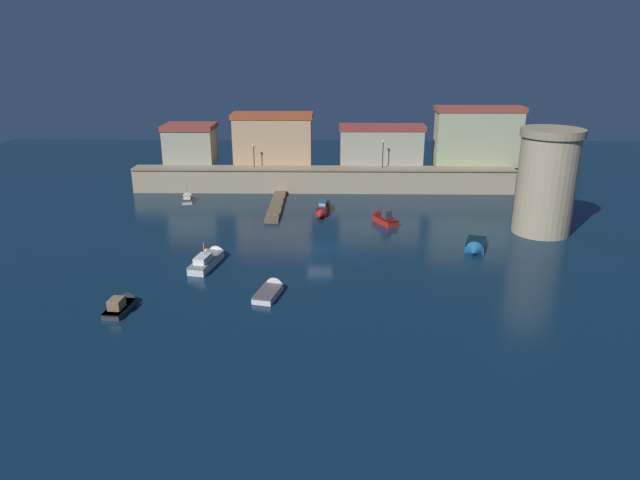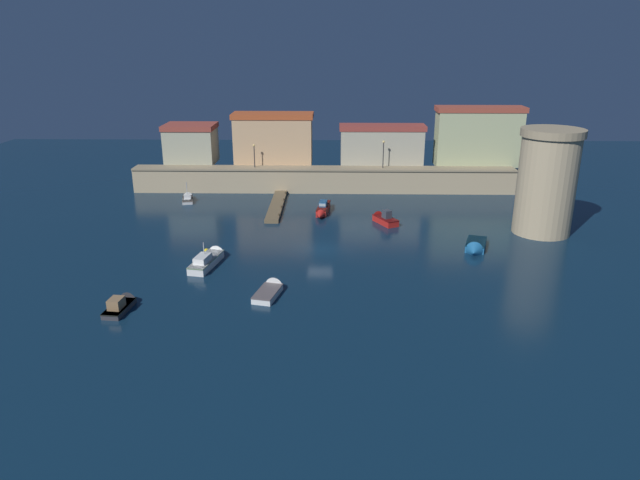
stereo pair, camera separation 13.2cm
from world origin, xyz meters
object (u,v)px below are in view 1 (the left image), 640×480
Objects in this scene: moored_boat_0 at (383,218)px; moored_boat_5 at (322,209)px; moored_boat_1 at (271,290)px; moored_boat_4 at (187,198)px; moored_boat_2 at (122,304)px; moored_boat_6 at (210,258)px; moored_boat_3 at (475,247)px; mooring_buoy_0 at (206,251)px; fortress_tower at (546,181)px; quay_lamp_0 at (254,152)px; quay_lamp_1 at (383,150)px.

moored_boat_5 is (-7.03, 3.41, 0.03)m from moored_boat_0.
moored_boat_1 is (-11.00, -19.80, -0.19)m from moored_boat_0.
moored_boat_2 is at bearing 172.15° from moored_boat_4.
moored_boat_0 is at bearing -15.80° from moored_boat_1.
moored_boat_1 is 9.32m from moored_boat_6.
moored_boat_0 is at bearing -122.45° from moored_boat_4.
moored_boat_5 is 0.94× the size of moored_boat_6.
moored_boat_3 is at bearing -48.26° from moored_boat_1.
moored_boat_0 reaches higher than moored_boat_1.
mooring_buoy_0 is at bearing 90.58° from moored_boat_0.
moored_boat_5 is at bearing -120.11° from moored_boat_4.
quay_lamp_0 is (-33.51, 17.35, -0.20)m from fortress_tower.
moored_boat_0 is at bearing -38.54° from moored_boat_2.
moored_boat_2 is at bearing -106.82° from mooring_buoy_0.
moored_boat_4 is (-25.91, -4.85, -5.54)m from quay_lamp_1.
moored_boat_3 is (8.50, -9.22, -0.10)m from moored_boat_0.
moored_boat_6 reaches higher than moored_boat_1.
moored_boat_2 is 30.48m from moored_boat_5.
fortress_tower is 2.31× the size of moored_boat_3.
fortress_tower is at bearing 142.82° from moored_boat_3.
moored_boat_6 is at bearing -20.98° from moored_boat_2.
fortress_tower is at bearing 80.83° from moored_boat_5.
moored_boat_2 is 0.87× the size of moored_boat_3.
moored_boat_5 is (3.97, 23.20, 0.22)m from moored_boat_1.
moored_boat_1 is 11.85m from moored_boat_2.
moored_boat_6 is (7.39, -22.29, 0.17)m from moored_boat_4.
moored_boat_4 is (-41.85, 12.50, -5.42)m from fortress_tower.
moored_boat_3 is 27.00m from mooring_buoy_0.
mooring_buoy_0 is (-1.95, -23.85, -5.52)m from quay_lamp_0.
moored_boat_1 is at bearing 123.54° from moored_boat_0.
mooring_buoy_0 is (-19.53, -23.85, -5.84)m from quay_lamp_1.
moored_boat_6 is at bearing -92.00° from quay_lamp_0.
moored_boat_2 is (-23.48, -36.91, -5.48)m from quay_lamp_1.
fortress_tower is 1.68× the size of moored_boat_6.
moored_boat_3 is 10.37× the size of mooring_buoy_0.
mooring_buoy_0 is at bearing -94.68° from quay_lamp_0.
moored_boat_6 reaches higher than moored_boat_2.
fortress_tower reaches higher than moored_boat_0.
quay_lamp_1 reaches higher than moored_boat_5.
moored_boat_3 is at bearing -72.20° from quay_lamp_1.
moored_boat_0 is (-1.04, -14.02, -5.36)m from quay_lamp_1.
fortress_tower is at bearing -128.49° from moored_boat_0.
mooring_buoy_0 is (-18.49, -9.83, -0.49)m from moored_boat_0.
fortress_tower is 32.91m from moored_boat_1.
moored_boat_3 is at bearing -145.21° from fortress_tower.
moored_boat_5 is at bearing -48.14° from quay_lamp_0.
quay_lamp_0 is at bearing -72.04° from moored_boat_4.
moored_boat_4 is at bearing -101.40° from moored_boat_5.
moored_boat_3 is 38.11m from moored_boat_4.
quay_lamp_1 is 0.76× the size of moored_boat_3.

